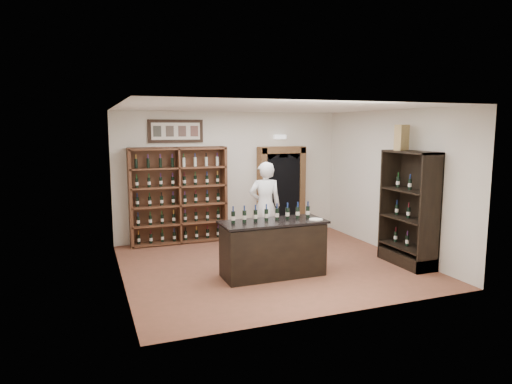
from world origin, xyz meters
The scene contains 22 objects.
floor centered at (0.00, 0.00, 0.00)m, with size 5.50×5.50×0.00m, color brown.
ceiling centered at (0.00, 0.00, 3.00)m, with size 5.50×5.50×0.00m, color white.
wall_back centered at (0.00, 2.50, 1.50)m, with size 5.50×0.04×3.00m, color beige.
wall_left centered at (-2.75, 0.00, 1.50)m, with size 0.04×5.00×3.00m, color beige.
wall_right centered at (2.75, 0.00, 1.50)m, with size 0.04×5.00×3.00m, color beige.
wine_shelf centered at (-1.30, 2.33, 1.10)m, with size 2.20×0.38×2.20m.
framed_picture centered at (-1.30, 2.47, 2.55)m, with size 1.25×0.04×0.52m, color black.
arched_doorway centered at (1.25, 2.33, 1.14)m, with size 1.17×0.35×2.17m.
emergency_light centered at (1.25, 2.42, 2.40)m, with size 0.30×0.10×0.10m, color white.
tasting_counter centered at (-0.20, -0.60, 0.49)m, with size 1.88×0.78×1.00m.
counter_bottle_0 centered at (-0.92, -0.54, 1.11)m, with size 0.07×0.07×0.30m.
counter_bottle_1 centered at (-0.71, -0.54, 1.11)m, with size 0.07×0.07×0.30m.
counter_bottle_2 centered at (-0.51, -0.54, 1.11)m, with size 0.07×0.07×0.30m.
counter_bottle_3 centered at (-0.30, -0.54, 1.11)m, with size 0.07×0.07×0.30m.
counter_bottle_4 centered at (-0.10, -0.54, 1.11)m, with size 0.07×0.07×0.30m.
counter_bottle_5 centered at (0.11, -0.54, 1.11)m, with size 0.07×0.07×0.30m.
counter_bottle_6 centered at (0.31, -0.54, 1.11)m, with size 0.07×0.07×0.30m.
counter_bottle_7 centered at (0.52, -0.54, 1.11)m, with size 0.07×0.07×0.30m.
side_cabinet centered at (2.52, -0.90, 0.75)m, with size 0.48×1.20×2.20m.
shopkeeper centered at (0.32, 1.07, 0.96)m, with size 0.70×0.46×1.92m, color white.
plate centered at (0.55, -0.80, 1.01)m, with size 0.24×0.24×0.02m, color beige.
wine_crate centered at (2.48, -0.62, 2.45)m, with size 0.35×0.14×0.49m, color tan.
Camera 1 is at (-3.29, -7.88, 2.66)m, focal length 32.00 mm.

